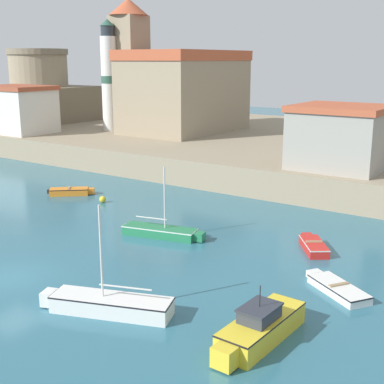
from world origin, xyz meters
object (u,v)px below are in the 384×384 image
church (177,87)px  sailboat_white_3 (109,304)px  fortress (40,95)px  mooring_buoy (103,199)px  sailboat_green_0 (162,231)px  lighthouse (109,78)px  dinghy_white_4 (337,288)px  harbor_shed_near_wharf (18,109)px  dinghy_orange_2 (70,191)px  motorboat_yellow_6 (260,327)px  harbor_shed_far_end (341,137)px  dinghy_red_1 (313,245)px

church → sailboat_white_3: bearing=-57.6°
fortress → mooring_buoy: bearing=-33.3°
sailboat_green_0 → lighthouse: size_ratio=0.42×
dinghy_white_4 → harbor_shed_near_wharf: size_ratio=0.45×
harbor_shed_near_wharf → church: bearing=39.1°
sailboat_green_0 → mooring_buoy: size_ratio=10.50×
dinghy_orange_2 → motorboat_yellow_6: motorboat_yellow_6 is taller
lighthouse → harbor_shed_far_end: bearing=-12.2°
sailboat_green_0 → sailboat_white_3: (4.67, -9.87, 0.09)m
harbor_shed_far_end → dinghy_white_4: bearing=-69.8°
dinghy_orange_2 → mooring_buoy: size_ratio=6.38×
harbor_shed_near_wharf → sailboat_green_0: bearing=-24.5°
dinghy_orange_2 → harbor_shed_near_wharf: (-21.22, 11.44, 5.00)m
church → lighthouse: church is taller
sailboat_green_0 → harbor_shed_near_wharf: harbor_shed_near_wharf is taller
lighthouse → mooring_buoy: bearing=-48.4°
motorboat_yellow_6 → sailboat_white_3: bearing=-165.8°
lighthouse → dinghy_orange_2: bearing=-55.4°
motorboat_yellow_6 → mooring_buoy: 23.85m
dinghy_white_4 → fortress: 61.57m
mooring_buoy → lighthouse: size_ratio=0.04×
dinghy_red_1 → mooring_buoy: size_ratio=6.32×
mooring_buoy → harbor_shed_far_end: bearing=40.3°
sailboat_green_0 → dinghy_orange_2: (-13.13, 4.23, -0.04)m
sailboat_green_0 → harbor_shed_near_wharf: (-34.35, 15.67, 4.96)m
dinghy_red_1 → sailboat_green_0: bearing=-160.6°
motorboat_yellow_6 → harbor_shed_near_wharf: (-45.77, 23.83, 4.71)m
sailboat_green_0 → sailboat_white_3: size_ratio=0.90×
lighthouse → harbor_shed_far_end: size_ratio=1.82×
harbor_shed_far_end → church: bearing=155.4°
harbor_shed_near_wharf → harbor_shed_far_end: size_ratio=1.18×
lighthouse → harbor_shed_far_end: (32.00, -6.89, -3.93)m
sailboat_green_0 → lighthouse: lighthouse is taller
motorboat_yellow_6 → church: 47.93m
church → dinghy_orange_2: bearing=-75.4°
motorboat_yellow_6 → fortress: (-53.77, 33.92, 5.54)m
fortress → harbor_shed_near_wharf: (8.00, -10.09, -0.83)m
harbor_shed_near_wharf → dinghy_red_1: bearing=-16.0°
church → harbor_shed_far_end: size_ratio=2.16×
mooring_buoy → harbor_shed_near_wharf: (-25.23, 11.71, 5.04)m
church → dinghy_red_1: bearing=-41.0°
sailboat_green_0 → dinghy_orange_2: 13.79m
sailboat_green_0 → fortress: fortress is taller
sailboat_green_0 → mooring_buoy: (-9.11, 3.96, -0.09)m
church → harbor_shed_near_wharf: (-15.03, -12.22, -2.57)m
dinghy_red_1 → dinghy_white_4: 6.02m
harbor_shed_near_wharf → motorboat_yellow_6: bearing=-27.5°
sailboat_green_0 → sailboat_white_3: bearing=-64.7°
motorboat_yellow_6 → harbor_shed_far_end: 25.69m
fortress → lighthouse: 16.43m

